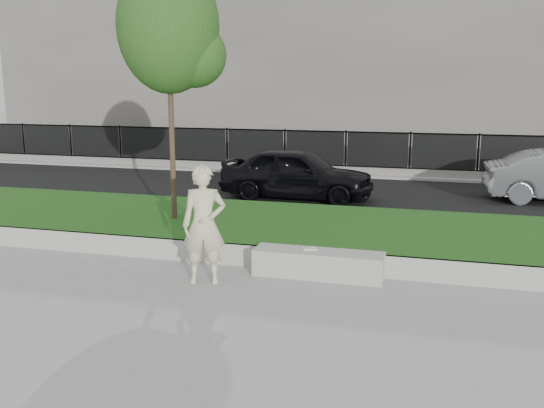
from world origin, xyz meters
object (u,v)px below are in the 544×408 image
(stone_bench, at_px, (318,264))
(car_dark, at_px, (297,173))
(book, at_px, (309,248))
(man, at_px, (204,225))
(young_tree, at_px, (173,31))

(stone_bench, bearing_deg, car_dark, 106.53)
(book, bearing_deg, stone_bench, -46.59)
(stone_bench, relative_size, car_dark, 0.52)
(man, height_order, book, man)
(young_tree, relative_size, car_dark, 1.26)
(book, relative_size, young_tree, 0.04)
(young_tree, bearing_deg, car_dark, 71.20)
(young_tree, bearing_deg, book, -29.63)
(stone_bench, xyz_separation_m, car_dark, (-1.93, 6.51, 0.54))
(man, relative_size, car_dark, 0.46)
(man, height_order, young_tree, young_tree)
(book, height_order, young_tree, young_tree)
(stone_bench, relative_size, young_tree, 0.42)
(man, distance_m, book, 1.88)
(book, relative_size, car_dark, 0.06)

